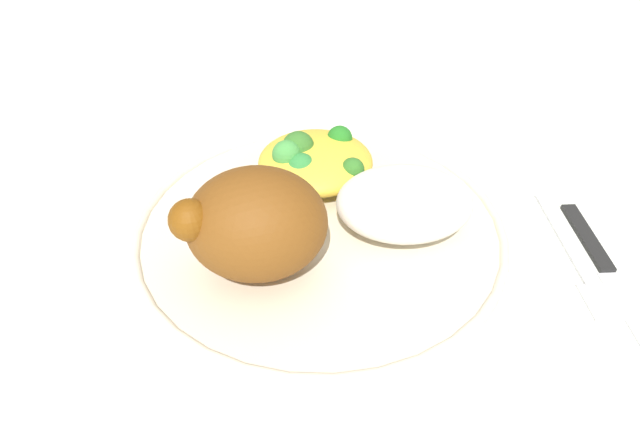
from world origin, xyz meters
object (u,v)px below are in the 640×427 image
(mac_cheese_with_broccoli, at_px, (312,160))
(fork, at_px, (576,257))
(knife, at_px, (608,270))
(roasted_chicken, at_px, (254,224))
(rice_pile, at_px, (404,203))
(plate, at_px, (320,230))

(mac_cheese_with_broccoli, height_order, fork, mac_cheese_with_broccoli)
(fork, xyz_separation_m, knife, (-0.02, 0.02, 0.00))
(fork, bearing_deg, roasted_chicken, 1.59)
(mac_cheese_with_broccoli, distance_m, knife, 0.25)
(rice_pile, height_order, knife, rice_pile)
(mac_cheese_with_broccoli, bearing_deg, plate, 92.63)
(roasted_chicken, xyz_separation_m, rice_pile, (-0.11, -0.04, -0.02))
(plate, bearing_deg, mac_cheese_with_broccoli, -87.37)
(roasted_chicken, bearing_deg, rice_pile, -161.22)
(rice_pile, xyz_separation_m, mac_cheese_with_broccoli, (0.07, -0.07, -0.01))
(plate, bearing_deg, roasted_chicken, 43.44)
(roasted_chicken, height_order, fork, roasted_chicken)
(plate, xyz_separation_m, mac_cheese_with_broccoli, (0.00, -0.06, 0.02))
(roasted_chicken, height_order, rice_pile, roasted_chicken)
(fork, height_order, knife, knife)
(roasted_chicken, relative_size, mac_cheese_with_broccoli, 1.07)
(plate, height_order, roasted_chicken, roasted_chicken)
(roasted_chicken, xyz_separation_m, knife, (-0.26, 0.01, -0.05))
(rice_pile, distance_m, fork, 0.14)
(rice_pile, bearing_deg, fork, 166.56)
(mac_cheese_with_broccoli, height_order, knife, mac_cheese_with_broccoli)
(rice_pile, bearing_deg, knife, 162.67)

